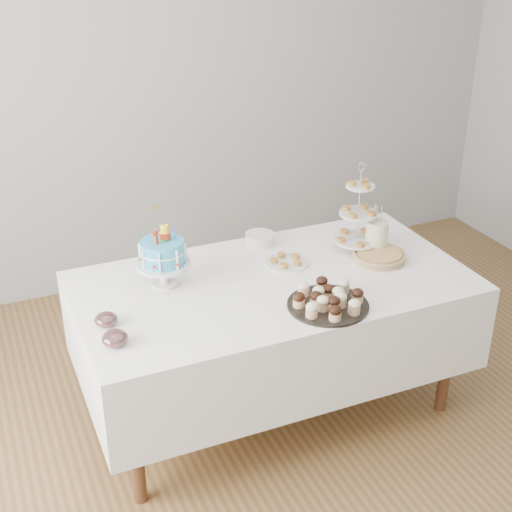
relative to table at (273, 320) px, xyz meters
name	(u,v)px	position (x,y,z in m)	size (l,w,h in m)	color
floor	(296,441)	(0.00, -0.30, -0.54)	(5.00, 5.00, 0.00)	brown
walls	(305,190)	(0.00, -0.30, 0.81)	(5.04, 4.04, 2.70)	#9A9C9F
table	(273,320)	(0.00, 0.00, 0.00)	(1.92, 1.02, 0.77)	white
birthday_cake	(164,265)	(-0.50, 0.16, 0.34)	(0.26, 0.26, 0.41)	silver
cupcake_tray	(328,298)	(0.13, -0.33, 0.27)	(0.38, 0.38, 0.09)	black
pie	(379,256)	(0.59, -0.02, 0.25)	(0.28, 0.28, 0.04)	#A17F57
tiered_stand	(359,214)	(0.55, 0.15, 0.43)	(0.25, 0.25, 0.48)	silver
plate_stack	(260,239)	(0.10, 0.40, 0.26)	(0.16, 0.16, 0.06)	silver
pastry_plate	(287,262)	(0.13, 0.13, 0.24)	(0.22, 0.22, 0.03)	silver
jam_bowl_a	(115,339)	(-0.84, -0.25, 0.26)	(0.11, 0.11, 0.07)	silver
jam_bowl_b	(106,320)	(-0.84, -0.09, 0.26)	(0.10, 0.10, 0.06)	silver
utensil_pitcher	(377,235)	(0.63, 0.08, 0.32)	(0.13, 0.12, 0.27)	white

